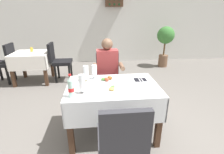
{
  "coord_description": "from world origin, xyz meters",
  "views": [
    {
      "loc": [
        -0.34,
        -1.88,
        1.65
      ],
      "look_at": [
        -0.13,
        0.21,
        0.83
      ],
      "focal_mm": 26.43,
      "sensor_mm": 36.0,
      "label": 1
    }
  ],
  "objects_px": {
    "main_dining_table": "(113,97)",
    "background_table_tumbler": "(32,50)",
    "plate_far_diner": "(107,80)",
    "plate_near_camera": "(113,90)",
    "background_chair_left": "(5,61)",
    "potted_plant_corner": "(165,40)",
    "background_dining_table": "(32,60)",
    "chair_far_diner_seat": "(108,77)",
    "seated_diner_far": "(108,71)",
    "napkin_cutlery_set": "(140,80)",
    "wall_bottle_rack": "(114,0)",
    "chair_near_camera_side": "(122,140)",
    "beer_glass_middle": "(94,71)",
    "cola_bottle_primary": "(71,87)",
    "background_chair_right": "(59,60)",
    "beer_glass_left": "(86,74)",
    "beer_glass_right": "(82,84)"
  },
  "relations": [
    {
      "from": "main_dining_table",
      "to": "background_table_tumbler",
      "type": "xyz_separation_m",
      "value": [
        -1.79,
        2.22,
        0.23
      ]
    },
    {
      "from": "plate_far_diner",
      "to": "main_dining_table",
      "type": "bearing_deg",
      "value": -68.13
    },
    {
      "from": "plate_near_camera",
      "to": "background_chair_left",
      "type": "xyz_separation_m",
      "value": [
        -2.41,
        2.29,
        -0.21
      ]
    },
    {
      "from": "plate_near_camera",
      "to": "potted_plant_corner",
      "type": "xyz_separation_m",
      "value": [
        1.98,
        3.19,
        0.09
      ]
    },
    {
      "from": "background_dining_table",
      "to": "background_chair_left",
      "type": "xyz_separation_m",
      "value": [
        -0.64,
        0.0,
        0.0
      ]
    },
    {
      "from": "chair_far_diner_seat",
      "to": "seated_diner_far",
      "type": "xyz_separation_m",
      "value": [
        -0.02,
        -0.11,
        0.16
      ]
    },
    {
      "from": "napkin_cutlery_set",
      "to": "background_chair_left",
      "type": "bearing_deg",
      "value": 145.11
    },
    {
      "from": "background_dining_table",
      "to": "wall_bottle_rack",
      "type": "xyz_separation_m",
      "value": [
        2.21,
        1.6,
        1.49
      ]
    },
    {
      "from": "plate_near_camera",
      "to": "chair_near_camera_side",
      "type": "bearing_deg",
      "value": -89.12
    },
    {
      "from": "seated_diner_far",
      "to": "background_chair_left",
      "type": "bearing_deg",
      "value": 149.21
    },
    {
      "from": "beer_glass_middle",
      "to": "background_table_tumbler",
      "type": "bearing_deg",
      "value": 128.5
    },
    {
      "from": "plate_far_diner",
      "to": "cola_bottle_primary",
      "type": "distance_m",
      "value": 0.62
    },
    {
      "from": "seated_diner_far",
      "to": "beer_glass_middle",
      "type": "xyz_separation_m",
      "value": [
        -0.22,
        -0.41,
        0.15
      ]
    },
    {
      "from": "background_chair_right",
      "to": "background_table_tumbler",
      "type": "distance_m",
      "value": 0.7
    },
    {
      "from": "cola_bottle_primary",
      "to": "potted_plant_corner",
      "type": "bearing_deg",
      "value": 53.18
    },
    {
      "from": "cola_bottle_primary",
      "to": "background_chair_left",
      "type": "relative_size",
      "value": 0.28
    },
    {
      "from": "chair_far_diner_seat",
      "to": "beer_glass_left",
      "type": "relative_size",
      "value": 4.32
    },
    {
      "from": "chair_far_diner_seat",
      "to": "beer_glass_right",
      "type": "relative_size",
      "value": 4.12
    },
    {
      "from": "cola_bottle_primary",
      "to": "napkin_cutlery_set",
      "type": "height_order",
      "value": "cola_bottle_primary"
    },
    {
      "from": "chair_near_camera_side",
      "to": "cola_bottle_primary",
      "type": "relative_size",
      "value": 3.51
    },
    {
      "from": "chair_near_camera_side",
      "to": "background_table_tumbler",
      "type": "relative_size",
      "value": 8.82
    },
    {
      "from": "plate_near_camera",
      "to": "potted_plant_corner",
      "type": "height_order",
      "value": "potted_plant_corner"
    },
    {
      "from": "background_chair_left",
      "to": "background_chair_right",
      "type": "height_order",
      "value": "same"
    },
    {
      "from": "plate_far_diner",
      "to": "beer_glass_left",
      "type": "height_order",
      "value": "beer_glass_left"
    },
    {
      "from": "beer_glass_left",
      "to": "wall_bottle_rack",
      "type": "height_order",
      "value": "wall_bottle_rack"
    },
    {
      "from": "background_dining_table",
      "to": "background_chair_left",
      "type": "bearing_deg",
      "value": 180.0
    },
    {
      "from": "plate_near_camera",
      "to": "beer_glass_left",
      "type": "relative_size",
      "value": 0.98
    },
    {
      "from": "napkin_cutlery_set",
      "to": "background_table_tumbler",
      "type": "bearing_deg",
      "value": 136.7
    },
    {
      "from": "beer_glass_middle",
      "to": "napkin_cutlery_set",
      "type": "xyz_separation_m",
      "value": [
        0.65,
        -0.13,
        -0.1
      ]
    },
    {
      "from": "napkin_cutlery_set",
      "to": "background_dining_table",
      "type": "relative_size",
      "value": 0.22
    },
    {
      "from": "beer_glass_left",
      "to": "cola_bottle_primary",
      "type": "relative_size",
      "value": 0.81
    },
    {
      "from": "chair_far_diner_seat",
      "to": "beer_glass_middle",
      "type": "height_order",
      "value": "chair_far_diner_seat"
    },
    {
      "from": "chair_far_diner_seat",
      "to": "cola_bottle_primary",
      "type": "relative_size",
      "value": 3.51
    },
    {
      "from": "potted_plant_corner",
      "to": "plate_far_diner",
      "type": "bearing_deg",
      "value": -125.14
    },
    {
      "from": "background_chair_right",
      "to": "potted_plant_corner",
      "type": "distance_m",
      "value": 3.25
    },
    {
      "from": "plate_far_diner",
      "to": "beer_glass_middle",
      "type": "height_order",
      "value": "beer_glass_middle"
    },
    {
      "from": "chair_far_diner_seat",
      "to": "seated_diner_far",
      "type": "height_order",
      "value": "seated_diner_far"
    },
    {
      "from": "beer_glass_middle",
      "to": "napkin_cutlery_set",
      "type": "bearing_deg",
      "value": -11.3
    },
    {
      "from": "seated_diner_far",
      "to": "cola_bottle_primary",
      "type": "height_order",
      "value": "seated_diner_far"
    },
    {
      "from": "beer_glass_right",
      "to": "background_chair_right",
      "type": "xyz_separation_m",
      "value": [
        -0.75,
        2.31,
        -0.31
      ]
    },
    {
      "from": "plate_far_diner",
      "to": "cola_bottle_primary",
      "type": "relative_size",
      "value": 0.89
    },
    {
      "from": "main_dining_table",
      "to": "napkin_cutlery_set",
      "type": "height_order",
      "value": "napkin_cutlery_set"
    },
    {
      "from": "plate_far_diner",
      "to": "cola_bottle_primary",
      "type": "xyz_separation_m",
      "value": [
        -0.44,
        -0.42,
        0.1
      ]
    },
    {
      "from": "beer_glass_left",
      "to": "background_dining_table",
      "type": "height_order",
      "value": "beer_glass_left"
    },
    {
      "from": "main_dining_table",
      "to": "potted_plant_corner",
      "type": "bearing_deg",
      "value": 56.99
    },
    {
      "from": "cola_bottle_primary",
      "to": "beer_glass_middle",
      "type": "bearing_deg",
      "value": 64.52
    },
    {
      "from": "beer_glass_middle",
      "to": "beer_glass_right",
      "type": "distance_m",
      "value": 0.49
    },
    {
      "from": "main_dining_table",
      "to": "plate_far_diner",
      "type": "xyz_separation_m",
      "value": [
        -0.06,
        0.15,
        0.19
      ]
    },
    {
      "from": "wall_bottle_rack",
      "to": "seated_diner_far",
      "type": "bearing_deg",
      "value": -98.39
    },
    {
      "from": "background_chair_left",
      "to": "wall_bottle_rack",
      "type": "bearing_deg",
      "value": 29.3
    }
  ]
}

